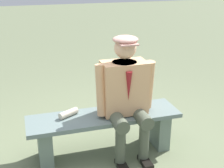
# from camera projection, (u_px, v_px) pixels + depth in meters

# --- Properties ---
(ground_plane) EXTENTS (30.00, 30.00, 0.00)m
(ground_plane) POSITION_uv_depth(u_px,v_px,m) (104.00, 152.00, 3.54)
(ground_plane) COLOR #667051
(bench) EXTENTS (1.67, 0.45, 0.47)m
(bench) POSITION_uv_depth(u_px,v_px,m) (104.00, 128.00, 3.43)
(bench) COLOR slate
(bench) RESTS_ON ground
(seated_man) EXTENTS (0.65, 0.61, 1.34)m
(seated_man) POSITION_uv_depth(u_px,v_px,m) (126.00, 92.00, 3.29)
(seated_man) COLOR tan
(seated_man) RESTS_ON ground
(rolled_magazine) EXTENTS (0.23, 0.18, 0.07)m
(rolled_magazine) POSITION_uv_depth(u_px,v_px,m) (68.00, 113.00, 3.33)
(rolled_magazine) COLOR beige
(rolled_magazine) RESTS_ON bench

